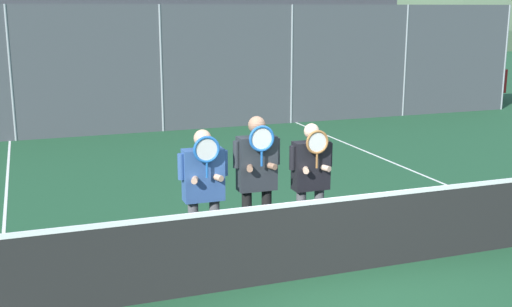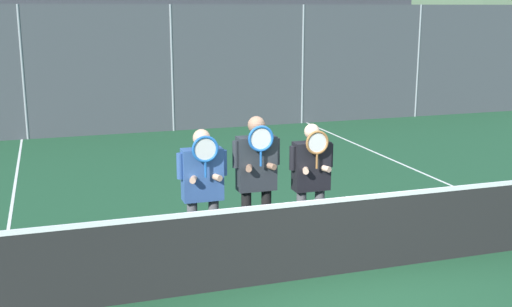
# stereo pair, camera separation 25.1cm
# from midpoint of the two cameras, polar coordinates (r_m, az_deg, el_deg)

# --- Properties ---
(ground_plane) EXTENTS (120.00, 120.00, 0.00)m
(ground_plane) POSITION_cam_midpoint_polar(r_m,az_deg,el_deg) (7.94, 5.81, -10.65)
(ground_plane) COLOR #1E4C2D
(hill_distant) EXTENTS (118.74, 65.97, 23.09)m
(hill_distant) POSITION_cam_midpoint_polar(r_m,az_deg,el_deg) (67.03, -17.35, 9.56)
(hill_distant) COLOR #5B7551
(hill_distant) RESTS_ON ground_plane
(clubhouse_building) EXTENTS (18.67, 5.50, 3.49)m
(clubhouse_building) POSITION_cam_midpoint_polar(r_m,az_deg,el_deg) (23.06, -12.39, 9.08)
(clubhouse_building) COLOR beige
(clubhouse_building) RESTS_ON ground_plane
(fence_back) EXTENTS (21.82, 0.06, 3.24)m
(fence_back) POSITION_cam_midpoint_polar(r_m,az_deg,el_deg) (16.76, -8.83, 7.43)
(fence_back) COLOR gray
(fence_back) RESTS_ON ground_plane
(tennis_net) EXTENTS (10.15, 0.09, 1.07)m
(tennis_net) POSITION_cam_midpoint_polar(r_m,az_deg,el_deg) (7.76, 5.90, -7.25)
(tennis_net) COLOR gray
(tennis_net) RESTS_ON ground_plane
(court_line_left_sideline) EXTENTS (0.05, 16.00, 0.01)m
(court_line_left_sideline) POSITION_cam_midpoint_polar(r_m,az_deg,el_deg) (10.07, -22.19, -6.40)
(court_line_left_sideline) COLOR white
(court_line_left_sideline) RESTS_ON ground_plane
(court_line_right_sideline) EXTENTS (0.05, 16.00, 0.01)m
(court_line_right_sideline) POSITION_cam_midpoint_polar(r_m,az_deg,el_deg) (12.24, 15.76, -2.59)
(court_line_right_sideline) COLOR white
(court_line_right_sideline) RESTS_ON ground_plane
(player_leftmost) EXTENTS (0.63, 0.34, 1.72)m
(player_leftmost) POSITION_cam_midpoint_polar(r_m,az_deg,el_deg) (7.94, -5.59, -2.71)
(player_leftmost) COLOR #56565B
(player_leftmost) RESTS_ON ground_plane
(player_center_left) EXTENTS (0.63, 0.34, 1.83)m
(player_center_left) POSITION_cam_midpoint_polar(r_m,az_deg,el_deg) (8.15, -0.80, -1.75)
(player_center_left) COLOR black
(player_center_left) RESTS_ON ground_plane
(player_center_right) EXTENTS (0.61, 0.34, 1.70)m
(player_center_right) POSITION_cam_midpoint_polar(r_m,az_deg,el_deg) (8.44, 4.06, -1.93)
(player_center_right) COLOR #56565B
(player_center_right) RESTS_ON ground_plane
(car_left_of_center) EXTENTS (4.79, 2.05, 1.68)m
(car_left_of_center) POSITION_cam_midpoint_polar(r_m,az_deg,el_deg) (19.03, -12.11, 5.64)
(car_left_of_center) COLOR silver
(car_left_of_center) RESTS_ON ground_plane
(car_center) EXTENTS (4.58, 1.92, 1.82)m
(car_center) POSITION_cam_midpoint_polar(r_m,az_deg,el_deg) (20.50, 2.59, 6.57)
(car_center) COLOR black
(car_center) RESTS_ON ground_plane
(car_right_of_center) EXTENTS (4.77, 2.08, 1.76)m
(car_right_of_center) POSITION_cam_midpoint_polar(r_m,az_deg,el_deg) (22.86, 15.06, 6.74)
(car_right_of_center) COLOR maroon
(car_right_of_center) RESTS_ON ground_plane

